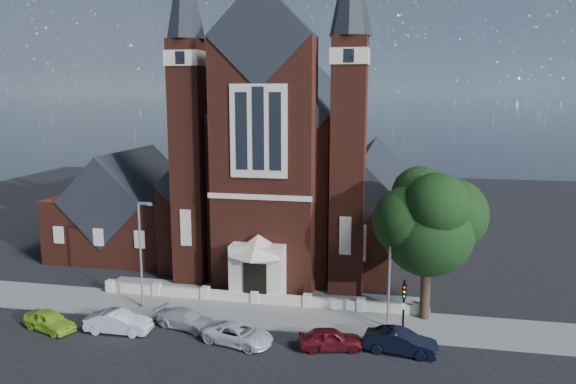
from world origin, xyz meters
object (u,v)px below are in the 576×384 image
Objects in this scene: traffic_signal at (404,301)px; car_lime_van at (49,321)px; street_tree at (430,225)px; church at (296,169)px; parish_hall at (130,212)px; car_white_suv at (238,334)px; car_dark_red at (330,339)px; street_lamp_right at (391,263)px; street_lamp_left at (141,249)px; car_silver_b at (186,319)px; car_silver_a at (119,322)px; car_navy at (401,342)px.

traffic_signal reaches higher than car_lime_van.
church is at bearing 126.17° from street_tree.
car_white_suv is at bearing -47.76° from parish_hall.
street_tree reaches higher than car_dark_red.
street_lamp_right is at bearing 120.01° from traffic_signal.
street_lamp_left is 19.08m from traffic_signal.
car_dark_red is at bearing -81.75° from car_silver_b.
traffic_signal is at bearing -4.76° from street_lamp_left.
traffic_signal is at bearing -83.33° from car_silver_a.
parish_hall reaches higher than car_white_suv.
street_lamp_left is 5.80m from car_silver_a.
street_tree is 2.41× the size of car_silver_a.
parish_hall is 2.80× the size of car_silver_b.
church is at bearing 17.16° from parish_hall.
street_tree is 2.39× the size of car_navy.
street_lamp_left is 1.82× the size of car_silver_a.
street_lamp_left is 1.75× the size of car_white_suv.
car_dark_red is (-3.54, -3.97, -3.91)m from street_lamp_right.
traffic_signal reaches higher than car_dark_red.
street_lamp_left is at bearing 61.38° from car_dark_red.
car_dark_red is (14.21, 0.35, -0.04)m from car_silver_a.
car_silver_a is 18.54m from car_navy.
car_silver_a is 1.10× the size of car_dark_red.
street_lamp_left is 2.01× the size of car_dark_red.
street_lamp_right is 5.36m from car_navy.
parish_hall is 31.20m from traffic_signal.
car_silver_a reaches higher than car_lime_van.
car_silver_a reaches higher than car_white_suv.
parish_hall is at bearing 151.78° from street_lamp_right.
street_tree is 2.46× the size of car_silver_b.
car_lime_van is at bearing -117.49° from church.
car_lime_van is (-25.01, -6.63, -6.27)m from street_tree.
traffic_signal is 0.99× the size of car_dark_red.
car_lime_van is at bearing -132.48° from street_lamp_left.
street_lamp_right is at bearing -61.96° from church.
parish_hall is 1.51× the size of street_lamp_left.
parish_hall is 19.54m from car_lime_van.
street_lamp_left is at bearing 87.01° from car_navy.
car_dark_red is (14.46, -3.97, -3.91)m from street_lamp_left.
street_tree is 14.79m from car_white_suv.
car_silver_a is at bearing -65.51° from parish_hall.
car_lime_van reaches higher than car_silver_b.
traffic_signal is (18.91, -1.57, -2.02)m from street_lamp_left.
car_silver_a is at bearing -108.22° from church.
car_navy reaches higher than car_white_suv.
car_silver_a is at bearing -171.63° from traffic_signal.
parish_hall is 2.75× the size of car_silver_a.
car_navy is at bearing -107.92° from street_tree.
car_silver_a is at bearing -63.43° from car_lime_van.
church is 25.60m from car_silver_a.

